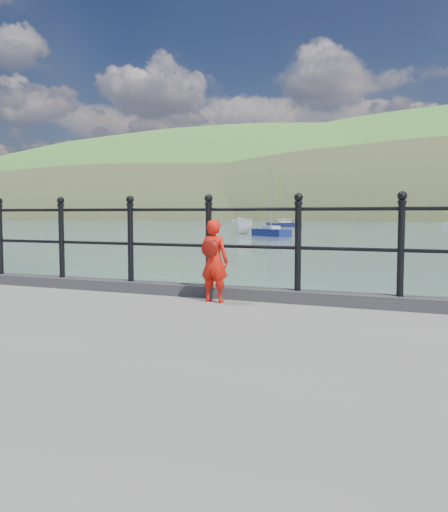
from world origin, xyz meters
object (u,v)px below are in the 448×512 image
at_px(railing, 168,234).
at_px(sailboat_port, 271,233).
at_px(child, 214,260).
at_px(launch_white, 243,226).
at_px(sailboat_left, 284,225).

distance_m(railing, sailboat_port, 45.13).
xyz_separation_m(child, launch_white, (-18.09, 47.71, -0.61)).
bearing_deg(railing, launch_white, 110.02).
relative_size(railing, child, 17.71).
relative_size(child, launch_white, 0.22).
distance_m(sailboat_port, sailboat_left, 40.70).
xyz_separation_m(railing, launch_white, (-17.25, 47.34, -0.91)).
xyz_separation_m(sailboat_port, sailboat_left, (-10.57, 39.31, -0.00)).
bearing_deg(railing, sailboat_left, 105.75).
bearing_deg(launch_white, sailboat_port, -50.33).
bearing_deg(sailboat_port, railing, -36.80).
height_order(child, sailboat_left, sailboat_left).
relative_size(child, sailboat_left, 0.12).
bearing_deg(sailboat_left, railing, -102.21).
height_order(child, launch_white, child).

